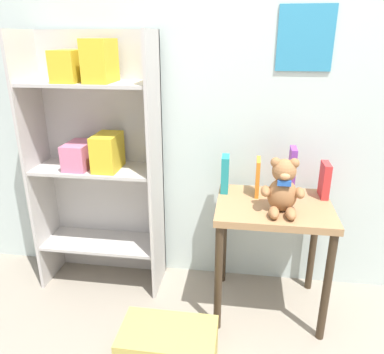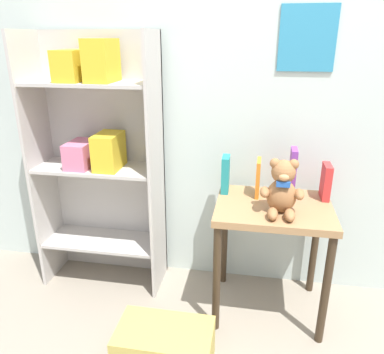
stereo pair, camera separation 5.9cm
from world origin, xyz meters
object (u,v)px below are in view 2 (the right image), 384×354
display_table (272,224)px  book_standing_orange (258,178)px  book_standing_teal (225,174)px  book_standing_red (326,182)px  teddy_bear (282,189)px  book_standing_purple (292,173)px  bookshelf_side (99,149)px  storage_bin (165,348)px

display_table → book_standing_orange: (-0.09, 0.11, 0.21)m
book_standing_teal → book_standing_red: book_standing_teal is taller
teddy_bear → book_standing_teal: size_ratio=1.35×
book_standing_red → book_standing_purple: bearing=-176.4°
book_standing_purple → book_standing_red: book_standing_purple is taller
bookshelf_side → storage_bin: (0.53, -0.65, -0.74)m
display_table → book_standing_red: book_standing_red is taller
bookshelf_side → teddy_bear: bearing=-13.2°
bookshelf_side → display_table: (0.99, -0.15, -0.31)m
bookshelf_side → book_standing_purple: bearing=-1.7°
bookshelf_side → book_standing_teal: 0.73m
storage_bin → book_standing_teal: bearing=72.3°
bookshelf_side → book_standing_teal: (0.73, -0.02, -0.10)m
book_standing_teal → book_standing_orange: bearing=-7.7°
bookshelf_side → storage_bin: bearing=-50.9°
book_standing_orange → book_standing_red: 0.35m
display_table → teddy_bear: 0.25m
book_standing_orange → storage_bin: size_ratio=0.46×
display_table → storage_bin: bearing=-133.1°
book_standing_orange → book_standing_purple: (0.17, 0.01, 0.03)m
teddy_bear → display_table: bearing=107.0°
book_standing_teal → storage_bin: (-0.20, -0.63, -0.63)m
storage_bin → book_standing_orange: bearing=58.3°
book_standing_red → bookshelf_side: bearing=178.6°
teddy_bear → storage_bin: 0.91m
display_table → book_standing_red: (0.26, 0.13, 0.20)m
book_standing_red → book_standing_orange: bearing=-177.2°
book_standing_teal → book_standing_red: bearing=-1.0°
book_standing_orange → book_standing_red: bearing=4.7°
bookshelf_side → book_standing_orange: bearing=-2.5°
book_standing_purple → teddy_bear: bearing=-105.6°
bookshelf_side → book_standing_red: bearing=-0.9°
book_standing_orange → book_standing_purple: 0.18m
display_table → book_standing_teal: (-0.26, 0.13, 0.21)m
book_standing_orange → book_standing_purple: size_ratio=0.75×
bookshelf_side → book_standing_orange: 0.91m
display_table → book_standing_orange: size_ratio=3.22×
display_table → book_standing_red: size_ratio=3.43×
book_standing_purple → storage_bin: 1.06m
display_table → book_standing_orange: bearing=127.5°
bookshelf_side → book_standing_purple: bookshelf_side is taller
bookshelf_side → teddy_bear: size_ratio=5.44×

